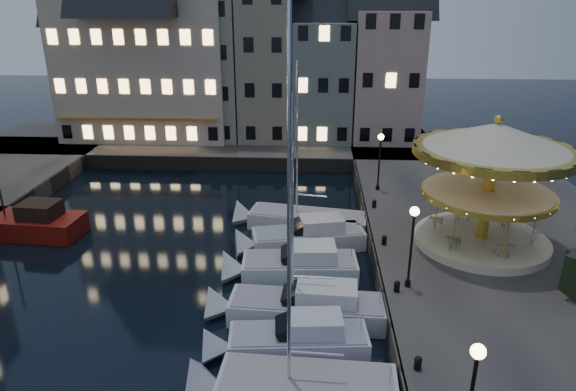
# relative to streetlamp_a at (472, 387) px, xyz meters

# --- Properties ---
(ground) EXTENTS (160.00, 160.00, 0.00)m
(ground) POSITION_rel_streetlamp_a_xyz_m (-7.20, 9.00, -4.02)
(ground) COLOR black
(ground) RESTS_ON ground
(quay_east) EXTENTS (16.00, 56.00, 1.30)m
(quay_east) POSITION_rel_streetlamp_a_xyz_m (6.80, 15.00, -3.37)
(quay_east) COLOR #474442
(quay_east) RESTS_ON ground
(quay_north) EXTENTS (44.00, 12.00, 1.30)m
(quay_north) POSITION_rel_streetlamp_a_xyz_m (-15.20, 37.00, -3.37)
(quay_north) COLOR #474442
(quay_north) RESTS_ON ground
(quaywall_e) EXTENTS (0.15, 44.00, 1.30)m
(quaywall_e) POSITION_rel_streetlamp_a_xyz_m (-1.20, 15.00, -3.37)
(quaywall_e) COLOR #47423A
(quaywall_e) RESTS_ON ground
(quaywall_n) EXTENTS (48.00, 0.15, 1.30)m
(quaywall_n) POSITION_rel_streetlamp_a_xyz_m (-13.20, 31.00, -3.37)
(quaywall_n) COLOR #47423A
(quaywall_n) RESTS_ON ground
(streetlamp_a) EXTENTS (0.44, 0.44, 4.17)m
(streetlamp_a) POSITION_rel_streetlamp_a_xyz_m (0.00, 0.00, 0.00)
(streetlamp_a) COLOR black
(streetlamp_a) RESTS_ON quay_east
(streetlamp_b) EXTENTS (0.44, 0.44, 4.17)m
(streetlamp_b) POSITION_rel_streetlamp_a_xyz_m (0.00, 10.00, 0.00)
(streetlamp_b) COLOR black
(streetlamp_b) RESTS_ON quay_east
(streetlamp_c) EXTENTS (0.44, 0.44, 4.17)m
(streetlamp_c) POSITION_rel_streetlamp_a_xyz_m (0.00, 23.50, 0.00)
(streetlamp_c) COLOR black
(streetlamp_c) RESTS_ON quay_east
(bollard_a) EXTENTS (0.30, 0.30, 0.57)m
(bollard_a) POSITION_rel_streetlamp_a_xyz_m (-0.60, 4.00, -2.41)
(bollard_a) COLOR black
(bollard_a) RESTS_ON quay_east
(bollard_b) EXTENTS (0.30, 0.30, 0.57)m
(bollard_b) POSITION_rel_streetlamp_a_xyz_m (-0.60, 9.50, -2.41)
(bollard_b) COLOR black
(bollard_b) RESTS_ON quay_east
(bollard_c) EXTENTS (0.30, 0.30, 0.57)m
(bollard_c) POSITION_rel_streetlamp_a_xyz_m (-0.60, 14.50, -2.41)
(bollard_c) COLOR black
(bollard_c) RESTS_ON quay_east
(bollard_d) EXTENTS (0.30, 0.30, 0.57)m
(bollard_d) POSITION_rel_streetlamp_a_xyz_m (-0.60, 20.00, -2.41)
(bollard_d) COLOR black
(bollard_d) RESTS_ON quay_east
(townhouse_na) EXTENTS (5.50, 8.00, 12.80)m
(townhouse_na) POSITION_rel_streetlamp_a_xyz_m (-26.70, 39.00, 3.76)
(townhouse_na) COLOR gray
(townhouse_na) RESTS_ON quay_north
(townhouse_nb) EXTENTS (6.16, 8.00, 13.80)m
(townhouse_nb) POSITION_rel_streetlamp_a_xyz_m (-21.25, 39.00, 4.26)
(townhouse_nb) COLOR slate
(townhouse_nb) RESTS_ON quay_north
(townhouse_nc) EXTENTS (6.82, 8.00, 14.80)m
(townhouse_nc) POSITION_rel_streetlamp_a_xyz_m (-15.20, 39.00, 4.76)
(townhouse_nc) COLOR gray
(townhouse_nc) RESTS_ON quay_north
(townhouse_nd) EXTENTS (5.50, 8.00, 15.80)m
(townhouse_nd) POSITION_rel_streetlamp_a_xyz_m (-9.45, 39.00, 5.26)
(townhouse_nd) COLOR gray
(townhouse_nd) RESTS_ON quay_north
(townhouse_ne) EXTENTS (6.16, 8.00, 12.80)m
(townhouse_ne) POSITION_rel_streetlamp_a_xyz_m (-4.00, 39.00, 3.76)
(townhouse_ne) COLOR slate
(townhouse_ne) RESTS_ON quay_north
(townhouse_nf) EXTENTS (6.82, 8.00, 13.80)m
(townhouse_nf) POSITION_rel_streetlamp_a_xyz_m (2.05, 39.00, 4.26)
(townhouse_nf) COLOR tan
(townhouse_nf) RESTS_ON quay_north
(hotel_corner) EXTENTS (17.60, 9.00, 16.80)m
(hotel_corner) POSITION_rel_streetlamp_a_xyz_m (-21.20, 39.00, 5.76)
(hotel_corner) COLOR beige
(hotel_corner) RESTS_ON quay_north
(motorboat_a) EXTENTS (7.83, 2.94, 13.07)m
(motorboat_a) POSITION_rel_streetlamp_a_xyz_m (-5.33, 3.42, -3.48)
(motorboat_a) COLOR silver
(motorboat_a) RESTS_ON ground
(motorboat_b) EXTENTS (7.01, 2.50, 2.15)m
(motorboat_b) POSITION_rel_streetlamp_a_xyz_m (-5.58, 6.20, -3.38)
(motorboat_b) COLOR silver
(motorboat_b) RESTS_ON ground
(motorboat_c) EXTENTS (8.49, 2.64, 11.25)m
(motorboat_c) POSITION_rel_streetlamp_a_xyz_m (-5.24, 8.83, -3.34)
(motorboat_c) COLOR silver
(motorboat_c) RESTS_ON ground
(motorboat_d) EXTENTS (7.33, 2.76, 2.15)m
(motorboat_d) POSITION_rel_streetlamp_a_xyz_m (-5.75, 12.82, -3.38)
(motorboat_d) COLOR silver
(motorboat_d) RESTS_ON ground
(motorboat_e) EXTENTS (7.88, 3.74, 2.15)m
(motorboat_e) POSITION_rel_streetlamp_a_xyz_m (-5.33, 16.42, -3.38)
(motorboat_e) COLOR silver
(motorboat_e) RESTS_ON ground
(motorboat_f) EXTENTS (8.88, 3.67, 11.74)m
(motorboat_f) POSITION_rel_streetlamp_a_xyz_m (-5.57, 19.39, -3.49)
(motorboat_f) COLOR silver
(motorboat_f) RESTS_ON ground
(red_fishing_boat) EXTENTS (8.16, 3.38, 6.09)m
(red_fishing_boat) POSITION_rel_streetlamp_a_xyz_m (-23.39, 17.38, -3.31)
(red_fishing_boat) COLOR maroon
(red_fishing_boat) RESTS_ON ground
(carousel) EXTENTS (8.48, 8.48, 7.42)m
(carousel) POSITION_rel_streetlamp_a_xyz_m (4.89, 14.87, 2.17)
(carousel) COLOR beige
(carousel) RESTS_ON quay_east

